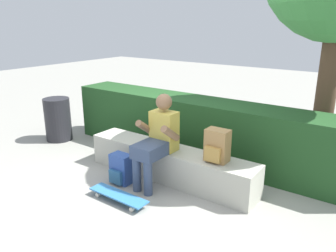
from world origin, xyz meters
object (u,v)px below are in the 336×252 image
at_px(person_skater, 157,138).
at_px(backpack_on_bench, 217,146).
at_px(backpack_on_ground, 121,169).
at_px(trash_bin, 58,119).
at_px(skateboard_near_person, 118,196).
at_px(bench_main, 169,163).

relative_size(person_skater, backpack_on_bench, 2.97).
relative_size(backpack_on_ground, trash_bin, 0.52).
xyz_separation_m(skateboard_near_person, backpack_on_ground, (-0.31, 0.38, 0.12)).
height_order(person_skater, skateboard_near_person, person_skater).
xyz_separation_m(person_skater, trash_bin, (-2.50, 0.32, -0.26)).
bearing_deg(backpack_on_ground, skateboard_near_person, -50.79).
xyz_separation_m(bench_main, backpack_on_ground, (-0.44, -0.48, -0.03)).
xyz_separation_m(backpack_on_bench, trash_bin, (-3.25, 0.11, -0.25)).
bearing_deg(backpack_on_ground, person_skater, 33.90).
distance_m(person_skater, backpack_on_ground, 0.66).
bearing_deg(trash_bin, bench_main, -2.37).
xyz_separation_m(bench_main, trash_bin, (-2.54, 0.10, 0.16)).
height_order(person_skater, backpack_on_ground, person_skater).
bearing_deg(backpack_on_bench, trash_bin, 177.98).
relative_size(bench_main, trash_bin, 3.25).
relative_size(bench_main, person_skater, 2.09).
bearing_deg(backpack_on_ground, backpack_on_bench, 22.39).
relative_size(skateboard_near_person, backpack_on_bench, 2.00).
height_order(person_skater, trash_bin, person_skater).
distance_m(bench_main, trash_bin, 2.54).
bearing_deg(skateboard_near_person, trash_bin, 158.12).
height_order(bench_main, backpack_on_ground, bench_main).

